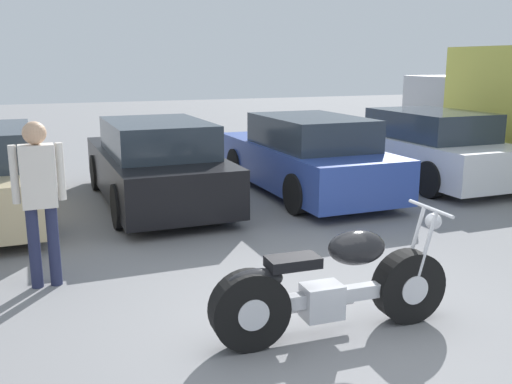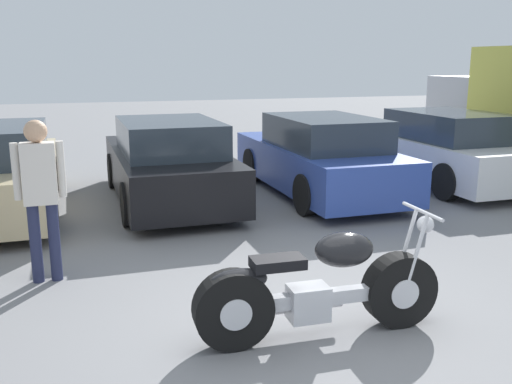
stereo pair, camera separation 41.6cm
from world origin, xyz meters
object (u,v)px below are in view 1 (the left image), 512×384
parked_car_white (422,148)px  person_standing (39,190)px  motorcycle (332,287)px  parked_car_blue (305,157)px  parked_car_black (156,164)px

parked_car_white → person_standing: bearing=-156.9°
person_standing → motorcycle: bearing=-42.6°
parked_car_blue → parked_car_white: same height
parked_car_black → parked_car_blue: 2.66m
parked_car_blue → parked_car_white: 2.65m
parked_car_black → person_standing: size_ratio=2.51×
motorcycle → parked_car_white: 7.09m
motorcycle → parked_car_black: size_ratio=0.50×
parked_car_blue → motorcycle: bearing=-114.3°
motorcycle → parked_car_white: bearing=46.3°
parked_car_black → parked_car_blue: (2.65, -0.23, 0.00)m
person_standing → parked_car_black: bearing=59.5°
motorcycle → parked_car_black: (-0.40, 5.22, 0.23)m
parked_car_white → person_standing: size_ratio=2.51×
motorcycle → parked_car_blue: parked_car_blue is taller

